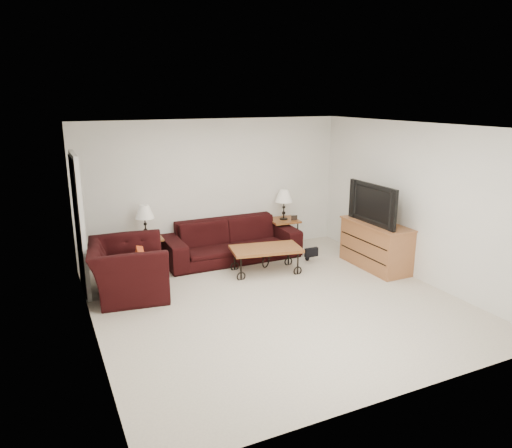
{
  "coord_description": "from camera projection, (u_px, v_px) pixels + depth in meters",
  "views": [
    {
      "loc": [
        -2.95,
        -5.63,
        2.89
      ],
      "look_at": [
        0.0,
        0.7,
        1.0
      ],
      "focal_mm": 33.3,
      "sensor_mm": 36.0,
      "label": 1
    }
  ],
  "objects": [
    {
      "name": "ceiling",
      "position": [
        279.0,
        126.0,
        6.23
      ],
      "size": [
        5.0,
        5.0,
        0.0
      ],
      "primitive_type": "plane",
      "color": "white",
      "rests_on": "wall_back"
    },
    {
      "name": "armchair",
      "position": [
        128.0,
        269.0,
        7.04
      ],
      "size": [
        1.26,
        1.39,
        0.81
      ],
      "primitive_type": "imported",
      "rotation": [
        0.0,
        0.0,
        1.43
      ],
      "color": "black",
      "rests_on": "ground"
    },
    {
      "name": "wall_back",
      "position": [
        215.0,
        188.0,
        8.74
      ],
      "size": [
        5.0,
        0.02,
        2.5
      ],
      "primitive_type": "cube",
      "color": "white",
      "rests_on": "ground"
    },
    {
      "name": "lamp_right",
      "position": [
        284.0,
        205.0,
        9.11
      ],
      "size": [
        0.36,
        0.36,
        0.58
      ],
      "primitive_type": null,
      "rotation": [
        0.0,
        0.0,
        -0.08
      ],
      "color": "black",
      "rests_on": "side_table_right"
    },
    {
      "name": "doorway",
      "position": [
        79.0,
        226.0,
        7.05
      ],
      "size": [
        0.08,
        0.94,
        2.04
      ],
      "primitive_type": "cube",
      "color": "black",
      "rests_on": "ground"
    },
    {
      "name": "wall_left",
      "position": [
        87.0,
        241.0,
        5.53
      ],
      "size": [
        0.02,
        5.0,
        2.5
      ],
      "primitive_type": "cube",
      "color": "white",
      "rests_on": "ground"
    },
    {
      "name": "sofa",
      "position": [
        232.0,
        240.0,
        8.61
      ],
      "size": [
        2.45,
        0.96,
        0.71
      ],
      "primitive_type": "imported",
      "color": "black",
      "rests_on": "ground"
    },
    {
      "name": "lamp_left",
      "position": [
        145.0,
        221.0,
        8.02
      ],
      "size": [
        0.32,
        0.32,
        0.56
      ],
      "primitive_type": null,
      "rotation": [
        0.0,
        0.0,
        -0.02
      ],
      "color": "black",
      "rests_on": "side_table_left"
    },
    {
      "name": "wall_right",
      "position": [
        416.0,
        202.0,
        7.58
      ],
      "size": [
        0.02,
        5.0,
        2.5
      ],
      "primitive_type": "cube",
      "color": "white",
      "rests_on": "ground"
    },
    {
      "name": "throw_pillow",
      "position": [
        138.0,
        261.0,
        7.03
      ],
      "size": [
        0.15,
        0.38,
        0.37
      ],
      "primitive_type": "cube",
      "rotation": [
        0.0,
        0.0,
        1.43
      ],
      "color": "#C33E19",
      "rests_on": "armchair"
    },
    {
      "name": "side_table_right",
      "position": [
        283.0,
        234.0,
        9.26
      ],
      "size": [
        0.57,
        0.57,
        0.58
      ],
      "primitive_type": "cube",
      "rotation": [
        0.0,
        0.0,
        -0.08
      ],
      "color": "brown",
      "rests_on": "ground"
    },
    {
      "name": "backpack",
      "position": [
        307.0,
        248.0,
        8.53
      ],
      "size": [
        0.45,
        0.38,
        0.5
      ],
      "primitive_type": "ellipsoid",
      "rotation": [
        0.0,
        0.0,
        0.26
      ],
      "color": "black",
      "rests_on": "ground"
    },
    {
      "name": "television",
      "position": [
        378.0,
        203.0,
        7.99
      ],
      "size": [
        0.16,
        1.19,
        0.68
      ],
      "primitive_type": "imported",
      "rotation": [
        0.0,
        0.0,
        -1.57
      ],
      "color": "black",
      "rests_on": "tv_stand"
    },
    {
      "name": "ground",
      "position": [
        276.0,
        302.0,
        6.88
      ],
      "size": [
        5.0,
        5.0,
        0.0
      ],
      "primitive_type": "plane",
      "color": "beige",
      "rests_on": "ground"
    },
    {
      "name": "photo_frame_right",
      "position": [
        294.0,
        218.0,
        9.1
      ],
      "size": [
        0.12,
        0.05,
        0.1
      ],
      "primitive_type": "cube",
      "rotation": [
        0.0,
        0.0,
        -0.29
      ],
      "color": "black",
      "rests_on": "side_table_right"
    },
    {
      "name": "side_table_left",
      "position": [
        147.0,
        253.0,
        8.17
      ],
      "size": [
        0.52,
        0.52,
        0.56
      ],
      "primitive_type": "cube",
      "rotation": [
        0.0,
        0.0,
        -0.02
      ],
      "color": "brown",
      "rests_on": "ground"
    },
    {
      "name": "tv_stand",
      "position": [
        376.0,
        245.0,
        8.19
      ],
      "size": [
        0.55,
        1.32,
        0.79
      ],
      "primitive_type": "cube",
      "color": "#A9673E",
      "rests_on": "ground"
    },
    {
      "name": "wall_front",
      "position": [
        403.0,
        280.0,
        4.37
      ],
      "size": [
        5.0,
        0.02,
        2.5
      ],
      "primitive_type": "cube",
      "color": "white",
      "rests_on": "ground"
    },
    {
      "name": "photo_frame_left",
      "position": [
        139.0,
        238.0,
        7.89
      ],
      "size": [
        0.11,
        0.03,
        0.09
      ],
      "primitive_type": "cube",
      "rotation": [
        0.0,
        0.0,
        0.15
      ],
      "color": "black",
      "rests_on": "side_table_left"
    },
    {
      "name": "coffee_table",
      "position": [
        266.0,
        260.0,
        7.99
      ],
      "size": [
        1.25,
        0.82,
        0.43
      ],
      "primitive_type": "cube",
      "rotation": [
        0.0,
        0.0,
        -0.17
      ],
      "color": "brown",
      "rests_on": "ground"
    }
  ]
}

